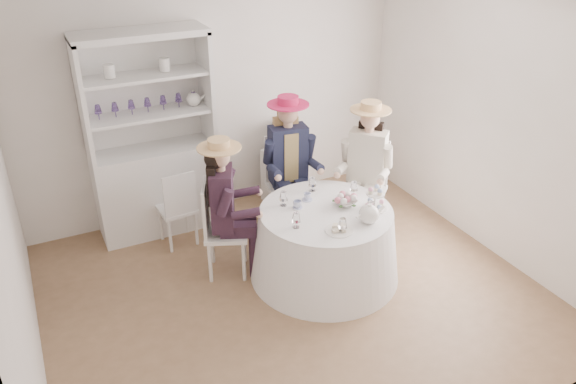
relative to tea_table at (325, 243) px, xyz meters
name	(u,v)px	position (x,y,z in m)	size (l,w,h in m)	color
ground	(293,292)	(-0.42, -0.13, -0.37)	(4.50, 4.50, 0.00)	brown
ceiling	(294,1)	(-0.42, -0.13, 2.33)	(4.50, 4.50, 0.00)	white
wall_back	(214,98)	(-0.42, 1.87, 0.98)	(4.50, 4.50, 0.00)	silver
wall_front	(450,300)	(-0.42, -2.13, 0.98)	(4.50, 4.50, 0.00)	silver
wall_left	(5,227)	(-2.67, -0.13, 0.98)	(4.50, 4.50, 0.00)	silver
wall_right	(492,124)	(1.83, -0.13, 0.98)	(4.50, 4.50, 0.00)	silver
tea_table	(325,243)	(0.00, 0.00, 0.00)	(1.48, 1.48, 0.74)	white
hutch	(155,164)	(-1.23, 1.64, 0.43)	(1.34, 0.55, 2.23)	silver
side_table	(285,174)	(0.35, 1.62, -0.03)	(0.43, 0.43, 0.67)	silver
hatbox	(285,137)	(0.35, 1.62, 0.47)	(0.32, 0.32, 0.32)	black
guest_left	(225,201)	(-0.85, 0.47, 0.45)	(0.61, 0.55, 1.45)	silver
guest_mid	(289,157)	(0.08, 0.97, 0.52)	(0.58, 0.61, 1.56)	silver
guest_right	(366,162)	(0.80, 0.54, 0.49)	(0.65, 0.64, 1.52)	silver
spare_chair	(178,206)	(-1.13, 1.16, 0.11)	(0.39, 0.39, 0.89)	silver
teacup_a	(297,205)	(-0.22, 0.17, 0.40)	(0.08, 0.08, 0.07)	white
teacup_b	(307,197)	(-0.07, 0.26, 0.41)	(0.07, 0.07, 0.07)	white
teacup_c	(347,197)	(0.29, 0.10, 0.40)	(0.08, 0.08, 0.06)	white
flower_bowl	(346,203)	(0.22, 0.00, 0.40)	(0.21, 0.21, 0.05)	white
flower_arrangement	(345,198)	(0.21, 0.00, 0.45)	(0.18, 0.18, 0.06)	#D66B82
table_teapot	(369,214)	(0.24, -0.36, 0.45)	(0.26, 0.19, 0.20)	white
sandwich_plate	(339,230)	(-0.08, -0.37, 0.39)	(0.25, 0.25, 0.05)	white
cupcake_stand	(375,201)	(0.43, -0.17, 0.45)	(0.24, 0.24, 0.23)	white
stemware_set	(326,204)	(0.00, 0.00, 0.45)	(0.87, 0.91, 0.15)	white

